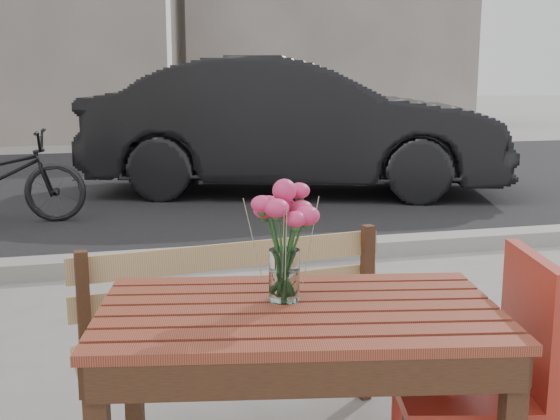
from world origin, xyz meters
The scene contains 6 objects.
street centered at (0.00, 5.06, 0.03)m, with size 30.00×8.12×0.12m.
main_table centered at (0.16, -0.06, 0.59)m, with size 1.26×0.88×0.71m.
main_bench centered at (0.11, 0.57, 0.47)m, with size 1.29×0.53×0.78m.
red_chair centered at (0.74, -0.15, 0.49)m, with size 0.51×0.51×0.85m.
main_vase centered at (0.13, 0.01, 0.94)m, with size 0.20×0.20×0.36m.
parked_car centered at (1.83, 5.98, 0.78)m, with size 1.66×4.75×1.56m, color black.
Camera 1 is at (-0.38, -1.92, 1.37)m, focal length 45.00 mm.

